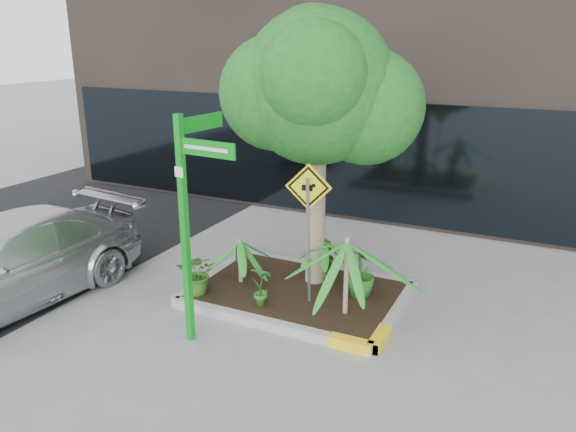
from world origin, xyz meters
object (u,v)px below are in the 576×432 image
at_px(tree, 318,87).
at_px(cattle_sign, 308,212).
at_px(parked_car, 1,265).
at_px(street_sign_post, 190,206).

bearing_deg(tree, cattle_sign, -73.56).
height_order(parked_car, cattle_sign, cattle_sign).
relative_size(tree, parked_car, 0.97).
distance_m(tree, parked_car, 5.54).
bearing_deg(street_sign_post, parked_car, -166.62).
relative_size(street_sign_post, cattle_sign, 1.43).
relative_size(parked_car, street_sign_post, 1.49).
bearing_deg(tree, street_sign_post, -110.79).
height_order(tree, street_sign_post, tree).
relative_size(tree, street_sign_post, 1.45).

